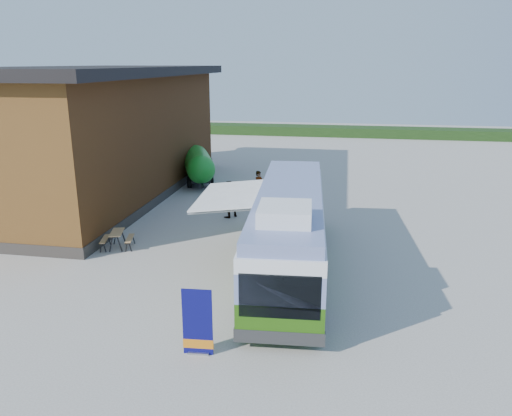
% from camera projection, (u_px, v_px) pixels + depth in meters
% --- Properties ---
extents(ground, '(100.00, 100.00, 0.00)m').
position_uv_depth(ground, '(240.00, 271.00, 19.22)').
color(ground, '#BCB7AD').
rests_on(ground, ground).
extents(barn, '(9.60, 21.20, 7.50)m').
position_uv_depth(barn, '(100.00, 135.00, 29.44)').
color(barn, brown).
rests_on(barn, ground).
extents(hedge, '(40.00, 3.00, 1.00)m').
position_uv_depth(hedge, '(385.00, 132.00, 53.63)').
color(hedge, '#264419').
rests_on(hedge, ground).
extents(bus, '(3.32, 11.99, 3.64)m').
position_uv_depth(bus, '(289.00, 227.00, 18.82)').
color(bus, '#356F12').
rests_on(bus, ground).
extents(awning, '(3.02, 4.53, 0.53)m').
position_uv_depth(awning, '(238.00, 199.00, 19.26)').
color(awning, white).
rests_on(awning, ground).
extents(banner, '(0.85, 0.22, 1.95)m').
position_uv_depth(banner, '(198.00, 328.00, 13.53)').
color(banner, '#0B0B56').
rests_on(banner, ground).
extents(picnic_table, '(1.56, 1.45, 0.74)m').
position_uv_depth(picnic_table, '(117.00, 236.00, 21.43)').
color(picnic_table, tan).
rests_on(picnic_table, ground).
extents(person_a, '(0.71, 0.76, 1.74)m').
position_uv_depth(person_a, '(259.00, 186.00, 28.82)').
color(person_a, '#999999').
rests_on(person_a, ground).
extents(person_b, '(1.17, 1.18, 1.92)m').
position_uv_depth(person_b, '(228.00, 199.00, 25.63)').
color(person_b, '#999999').
rests_on(person_b, ground).
extents(slurry_tanker, '(3.24, 5.72, 2.23)m').
position_uv_depth(slurry_tanker, '(198.00, 164.00, 32.85)').
color(slurry_tanker, '#1B9526').
rests_on(slurry_tanker, ground).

